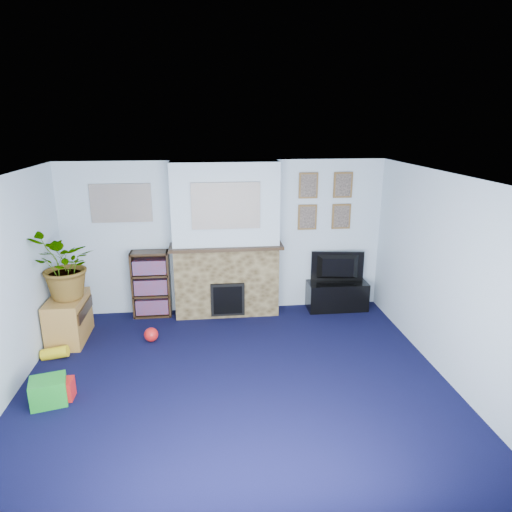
{
  "coord_description": "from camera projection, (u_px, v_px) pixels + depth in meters",
  "views": [
    {
      "loc": [
        -0.29,
        -4.71,
        2.98
      ],
      "look_at": [
        0.33,
        0.84,
        1.31
      ],
      "focal_mm": 32.0,
      "sensor_mm": 36.0,
      "label": 1
    }
  ],
  "objects": [
    {
      "name": "portrait_br",
      "position": [
        341.0,
        216.0,
        7.26
      ],
      "size": [
        0.3,
        0.03,
        0.4
      ],
      "primitive_type": "cube",
      "color": "brown",
      "rests_on": "wall_back"
    },
    {
      "name": "mantel_clock",
      "position": [
        219.0,
        241.0,
        6.91
      ],
      "size": [
        0.11,
        0.06,
        0.15
      ],
      "primitive_type": "cube",
      "color": "gold",
      "rests_on": "chimney_breast"
    },
    {
      "name": "portrait_tr",
      "position": [
        343.0,
        185.0,
        7.11
      ],
      "size": [
        0.3,
        0.03,
        0.4
      ],
      "primitive_type": "cube",
      "color": "brown",
      "rests_on": "wall_back"
    },
    {
      "name": "chimney_breast",
      "position": [
        226.0,
        242.0,
        6.98
      ],
      "size": [
        1.72,
        0.5,
        2.4
      ],
      "color": "brown",
      "rests_on": "ground"
    },
    {
      "name": "toy_tube",
      "position": [
        55.0,
        353.0,
        5.92
      ],
      "size": [
        0.35,
        0.15,
        0.2
      ],
      "primitive_type": "cylinder",
      "rotation": [
        0.0,
        1.43,
        0.0
      ],
      "color": "yellow",
      "rests_on": "ground"
    },
    {
      "name": "wall_back",
      "position": [
        225.0,
        238.0,
        7.17
      ],
      "size": [
        5.0,
        0.04,
        2.4
      ],
      "primitive_type": "cube",
      "color": "silver",
      "rests_on": "ground"
    },
    {
      "name": "ceiling",
      "position": [
        233.0,
        178.0,
        4.68
      ],
      "size": [
        5.0,
        4.5,
        0.01
      ],
      "primitive_type": "cube",
      "color": "white",
      "rests_on": "wall_back"
    },
    {
      "name": "tv_stand",
      "position": [
        337.0,
        296.0,
        7.43
      ],
      "size": [
        0.96,
        0.41,
        0.46
      ],
      "primitive_type": "cube",
      "color": "black",
      "rests_on": "ground"
    },
    {
      "name": "mantel_candle",
      "position": [
        246.0,
        239.0,
        6.95
      ],
      "size": [
        0.05,
        0.05,
        0.15
      ],
      "primitive_type": "cylinder",
      "color": "#B2BFC6",
      "rests_on": "chimney_breast"
    },
    {
      "name": "toy_ball",
      "position": [
        151.0,
        335.0,
        6.37
      ],
      "size": [
        0.2,
        0.2,
        0.2
      ],
      "primitive_type": "sphere",
      "color": "red",
      "rests_on": "ground"
    },
    {
      "name": "collage_left",
      "position": [
        121.0,
        203.0,
        6.82
      ],
      "size": [
        0.9,
        0.03,
        0.58
      ],
      "primitive_type": "cube",
      "color": "gray",
      "rests_on": "wall_back"
    },
    {
      "name": "mantel_teddy",
      "position": [
        189.0,
        242.0,
        6.86
      ],
      "size": [
        0.13,
        0.13,
        0.13
      ],
      "primitive_type": "sphere",
      "color": "gray",
      "rests_on": "chimney_breast"
    },
    {
      "name": "toy_block",
      "position": [
        65.0,
        390.0,
        5.05
      ],
      "size": [
        0.19,
        0.19,
        0.23
      ],
      "primitive_type": "cube",
      "rotation": [
        0.0,
        0.0,
        0.0
      ],
      "color": "red",
      "rests_on": "ground"
    },
    {
      "name": "bookshelf",
      "position": [
        151.0,
        285.0,
        7.11
      ],
      "size": [
        0.58,
        0.28,
        1.05
      ],
      "color": "black",
      "rests_on": "ground"
    },
    {
      "name": "potted_plant",
      "position": [
        65.0,
        266.0,
        6.08
      ],
      "size": [
        0.76,
        0.87,
        0.95
      ],
      "primitive_type": "imported",
      "rotation": [
        0.0,
        0.0,
        4.69
      ],
      "color": "#26661E",
      "rests_on": "sideboard"
    },
    {
      "name": "wall_front",
      "position": [
        258.0,
        413.0,
        2.88
      ],
      "size": [
        5.0,
        0.04,
        2.4
      ],
      "primitive_type": "cube",
      "color": "silver",
      "rests_on": "ground"
    },
    {
      "name": "collage_main",
      "position": [
        226.0,
        206.0,
        6.6
      ],
      "size": [
        1.0,
        0.03,
        0.68
      ],
      "primitive_type": "cube",
      "color": "gray",
      "rests_on": "chimney_breast"
    },
    {
      "name": "mantel_can",
      "position": [
        268.0,
        240.0,
        6.99
      ],
      "size": [
        0.06,
        0.06,
        0.11
      ],
      "primitive_type": "cylinder",
      "color": "red",
      "rests_on": "chimney_breast"
    },
    {
      "name": "wall_right",
      "position": [
        450.0,
        279.0,
        5.29
      ],
      "size": [
        0.04,
        4.5,
        2.4
      ],
      "primitive_type": "cube",
      "color": "silver",
      "rests_on": "ground"
    },
    {
      "name": "green_crate",
      "position": [
        49.0,
        392.0,
        4.96
      ],
      "size": [
        0.43,
        0.38,
        0.3
      ],
      "primitive_type": "cube",
      "rotation": [
        0.0,
        0.0,
        0.25
      ],
      "color": "#198C26",
      "rests_on": "ground"
    },
    {
      "name": "television",
      "position": [
        338.0,
        268.0,
        7.31
      ],
      "size": [
        0.85,
        0.22,
        0.49
      ],
      "primitive_type": "imported",
      "rotation": [
        0.0,
        0.0,
        3.01
      ],
      "color": "black",
      "rests_on": "tv_stand"
    },
    {
      "name": "sideboard",
      "position": [
        69.0,
        317.0,
        6.34
      ],
      "size": [
        0.45,
        0.82,
        0.64
      ],
      "primitive_type": "cube",
      "color": "#A37434",
      "rests_on": "ground"
    },
    {
      "name": "floor",
      "position": [
        236.0,
        383.0,
        5.37
      ],
      "size": [
        5.0,
        4.5,
        0.01
      ],
      "primitive_type": "cube",
      "color": "black",
      "rests_on": "ground"
    },
    {
      "name": "portrait_bl",
      "position": [
        307.0,
        217.0,
        7.2
      ],
      "size": [
        0.3,
        0.03,
        0.4
      ],
      "primitive_type": "cube",
      "color": "brown",
      "rests_on": "wall_back"
    },
    {
      "name": "portrait_tl",
      "position": [
        308.0,
        186.0,
        7.05
      ],
      "size": [
        0.3,
        0.03,
        0.4
      ],
      "primitive_type": "cube",
      "color": "brown",
      "rests_on": "wall_back"
    }
  ]
}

